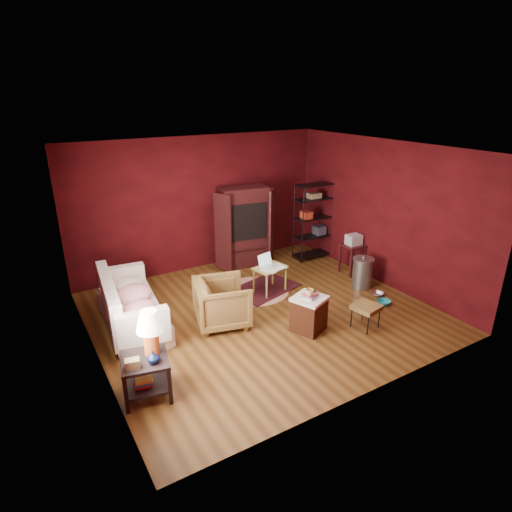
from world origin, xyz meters
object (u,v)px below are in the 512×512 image
(armchair, at_px, (222,300))
(sofa, at_px, (132,308))
(laptop_desk, at_px, (270,270))
(wire_shelving, at_px, (313,218))
(hamper, at_px, (309,313))
(side_table, at_px, (148,346))
(tv_armoire, at_px, (244,225))

(armchair, bearing_deg, sofa, 78.87)
(armchair, xyz_separation_m, laptop_desk, (1.31, 0.61, 0.03))
(armchair, bearing_deg, wire_shelving, -48.01)
(laptop_desk, distance_m, wire_shelving, 2.12)
(armchair, relative_size, hamper, 1.27)
(side_table, xyz_separation_m, tv_armoire, (3.14, 3.14, 0.22))
(hamper, xyz_separation_m, laptop_desk, (0.21, 1.50, 0.15))
(armchair, distance_m, laptop_desk, 1.45)
(side_table, relative_size, wire_shelving, 0.66)
(tv_armoire, distance_m, wire_shelving, 1.60)
(sofa, xyz_separation_m, armchair, (1.31, -0.63, 0.07))
(tv_armoire, bearing_deg, armchair, -119.04)
(sofa, height_order, hamper, sofa)
(wire_shelving, bearing_deg, side_table, -148.93)
(side_table, bearing_deg, wire_shelving, 29.86)
(tv_armoire, xyz_separation_m, wire_shelving, (1.54, -0.45, 0.04))
(side_table, bearing_deg, laptop_desk, 30.32)
(hamper, bearing_deg, laptop_desk, 81.96)
(sofa, height_order, armchair, armchair)
(sofa, xyz_separation_m, side_table, (-0.26, -1.70, 0.33))
(sofa, relative_size, tv_armoire, 1.05)
(laptop_desk, xyz_separation_m, tv_armoire, (0.27, 1.45, 0.45))
(laptop_desk, bearing_deg, hamper, -111.37)
(side_table, relative_size, laptop_desk, 1.53)
(armchair, bearing_deg, laptop_desk, -50.42)
(sofa, relative_size, laptop_desk, 2.46)
(laptop_desk, xyz_separation_m, wire_shelving, (1.81, 1.01, 0.49))
(hamper, xyz_separation_m, tv_armoire, (0.48, 2.96, 0.60))
(hamper, bearing_deg, sofa, 147.79)
(armchair, distance_m, wire_shelving, 3.55)
(side_table, distance_m, tv_armoire, 4.45)
(armchair, bearing_deg, side_table, 138.93)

